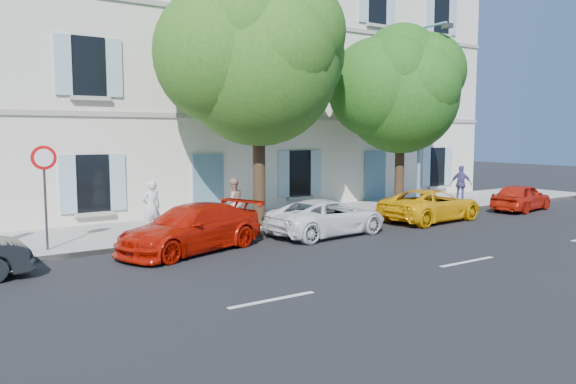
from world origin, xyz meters
TOP-DOWN VIEW (x-y plane):
  - ground at (0.00, 0.00)m, footprint 90.00×90.00m
  - sidewalk at (0.00, 4.45)m, footprint 36.00×4.50m
  - kerb at (0.00, 2.28)m, footprint 36.00×0.16m
  - building at (0.00, 10.20)m, footprint 28.00×7.00m
  - car_red_coupe at (-5.39, 1.21)m, footprint 4.91×3.16m
  - car_white_coupe at (-0.63, 1.10)m, footprint 4.42×2.33m
  - car_yellow_supercar at (4.48, 1.24)m, footprint 4.56×2.40m
  - car_red_hatchback at (9.92, 1.02)m, footprint 3.70×1.99m
  - tree_left at (-1.88, 3.31)m, footprint 5.46×5.46m
  - tree_right at (5.11, 3.55)m, footprint 4.78×4.78m
  - road_sign at (-8.86, 2.95)m, footprint 0.66×0.11m
  - street_lamp at (5.69, 2.87)m, footprint 0.27×1.60m
  - pedestrian_a at (-5.61, 3.72)m, footprint 0.65×0.45m
  - pedestrian_b at (-2.79, 3.55)m, footprint 0.82×0.65m
  - pedestrian_c at (9.30, 3.72)m, footprint 0.69×1.08m

SIDE VIEW (x-z plane):
  - ground at x=0.00m, z-range 0.00..0.00m
  - sidewalk at x=0.00m, z-range 0.00..0.15m
  - kerb at x=0.00m, z-range 0.00..0.16m
  - car_white_coupe at x=-0.63m, z-range 0.00..1.19m
  - car_red_hatchback at x=9.92m, z-range 0.00..1.19m
  - car_yellow_supercar at x=4.48m, z-range 0.00..1.22m
  - car_red_coupe at x=-5.39m, z-range 0.00..1.32m
  - pedestrian_b at x=-2.79m, z-range 0.15..1.81m
  - pedestrian_c at x=9.30m, z-range 0.15..1.85m
  - pedestrian_a at x=-5.61m, z-range 0.15..1.85m
  - road_sign at x=-8.86m, z-range 0.78..3.63m
  - street_lamp at x=5.69m, z-range 0.65..8.14m
  - tree_right at x=5.11m, z-range 1.19..8.56m
  - tree_left at x=-1.88m, z-range 1.37..9.84m
  - building at x=0.00m, z-range 0.00..12.00m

